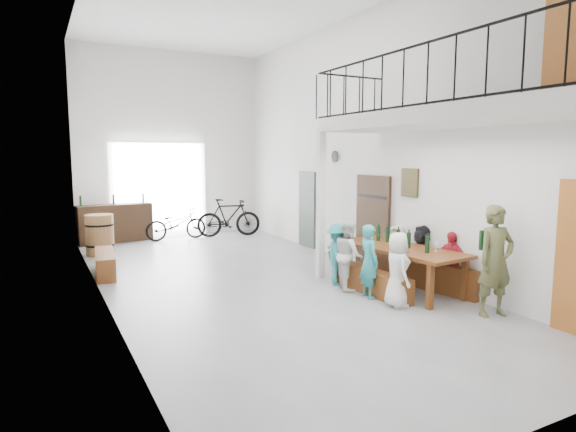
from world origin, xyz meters
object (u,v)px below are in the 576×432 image
tasting_table (400,252)px  serving_counter (115,223)px  bench_inner (370,281)px  oak_barrel (100,235)px  host_standing (496,261)px  bicycle_near (176,224)px  side_bench (105,263)px

tasting_table → serving_counter: serving_counter is taller
tasting_table → bench_inner: (-0.60, 0.07, -0.49)m
bench_inner → oak_barrel: (-3.80, 5.80, 0.28)m
tasting_table → host_standing: (0.32, -1.76, 0.14)m
tasting_table → oak_barrel: 7.34m
oak_barrel → serving_counter: bearing=71.1°
serving_counter → bicycle_near: bearing=-24.9°
tasting_table → serving_counter: (-3.81, 7.59, -0.17)m
side_bench → oak_barrel: 2.18m
side_bench → host_standing: 7.36m
oak_barrel → bench_inner: bearing=-56.8°
serving_counter → bench_inner: bearing=-75.6°
side_bench → bicycle_near: (2.38, 3.41, 0.23)m
host_standing → tasting_table: bearing=109.7°
bench_inner → side_bench: (-3.96, 3.64, 0.02)m
bench_inner → host_standing: host_standing is taller
bench_inner → host_standing: size_ratio=1.11×
bicycle_near → host_standing: bearing=-167.0°
tasting_table → side_bench: tasting_table is taller
bicycle_near → side_bench: bearing=142.3°
oak_barrel → serving_counter: serving_counter is taller
oak_barrel → bicycle_near: 2.54m
serving_counter → oak_barrel: bearing=-117.7°
tasting_table → side_bench: size_ratio=1.56×
bench_inner → bicycle_near: size_ratio=1.06×
bench_inner → tasting_table: bearing=-8.5°
serving_counter → host_standing: (4.13, -9.35, 0.31)m
serving_counter → bicycle_near: size_ratio=1.14×
bench_inner → serving_counter: bearing=111.1°
side_bench → serving_counter: bearing=79.1°
bench_inner → bicycle_near: 7.23m
bench_inner → serving_counter: 8.18m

